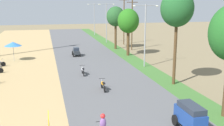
% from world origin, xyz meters
% --- Properties ---
extents(street_signboard, '(0.06, 1.30, 1.50)m').
position_xyz_m(street_signboard, '(-5.72, 3.57, 1.11)').
color(street_signboard, '#262628').
rests_on(street_signboard, dirt_shoulder).
extents(vendor_umbrella, '(2.20, 2.20, 2.52)m').
position_xyz_m(vendor_umbrella, '(-9.85, 26.84, 2.31)').
color(vendor_umbrella, '#99999E').
rests_on(vendor_umbrella, dirt_shoulder).
extents(median_tree_second, '(2.99, 2.99, 8.74)m').
position_xyz_m(median_tree_second, '(5.94, 11.95, 7.06)').
color(median_tree_second, '#4C351E').
rests_on(median_tree_second, median_strip).
extents(median_tree_third, '(3.08, 3.08, 6.74)m').
position_xyz_m(median_tree_third, '(5.97, 26.97, 4.99)').
color(median_tree_third, '#4C351E').
rests_on(median_tree_third, median_strip).
extents(median_tree_fourth, '(2.99, 2.99, 6.97)m').
position_xyz_m(median_tree_fourth, '(5.66, 33.09, 5.34)').
color(median_tree_fourth, '#4C351E').
rests_on(median_tree_fourth, median_strip).
extents(streetlamp_near, '(3.16, 0.20, 7.39)m').
position_xyz_m(streetlamp_near, '(5.80, 19.55, 4.34)').
color(streetlamp_near, gray).
rests_on(streetlamp_near, median_strip).
extents(streetlamp_mid, '(3.16, 0.20, 7.46)m').
position_xyz_m(streetlamp_mid, '(5.80, 40.68, 4.38)').
color(streetlamp_mid, gray).
rests_on(streetlamp_mid, median_strip).
extents(streetlamp_far, '(3.16, 0.20, 7.38)m').
position_xyz_m(streetlamp_far, '(5.80, 53.80, 4.34)').
color(streetlamp_far, gray).
rests_on(streetlamp_far, median_strip).
extents(utility_pole_near, '(1.80, 0.20, 8.57)m').
position_xyz_m(utility_pole_near, '(8.47, 37.91, 4.48)').
color(utility_pole_near, brown).
rests_on(utility_pole_near, ground).
extents(utility_pole_far, '(1.80, 0.20, 8.16)m').
position_xyz_m(utility_pole_far, '(7.99, 31.54, 4.27)').
color(utility_pole_far, brown).
rests_on(utility_pole_far, ground).
extents(car_van_blue, '(1.19, 2.41, 1.67)m').
position_xyz_m(car_van_blue, '(2.49, 2.69, 1.02)').
color(car_van_blue, navy).
rests_on(car_van_blue, road_strip).
extents(car_hatchback_charcoal, '(1.04, 2.00, 1.23)m').
position_xyz_m(car_hatchback_charcoal, '(-1.46, 28.20, 0.75)').
color(car_hatchback_charcoal, '#282D33').
rests_on(car_hatchback_charcoal, road_strip).
extents(motorbike_ahead_second, '(0.54, 1.80, 0.94)m').
position_xyz_m(motorbike_ahead_second, '(-0.95, 11.63, 0.57)').
color(motorbike_ahead_second, black).
rests_on(motorbike_ahead_second, road_strip).
extents(motorbike_ahead_third, '(0.54, 1.80, 0.94)m').
position_xyz_m(motorbike_ahead_third, '(-1.95, 17.34, 0.57)').
color(motorbike_ahead_third, black).
rests_on(motorbike_ahead_third, road_strip).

